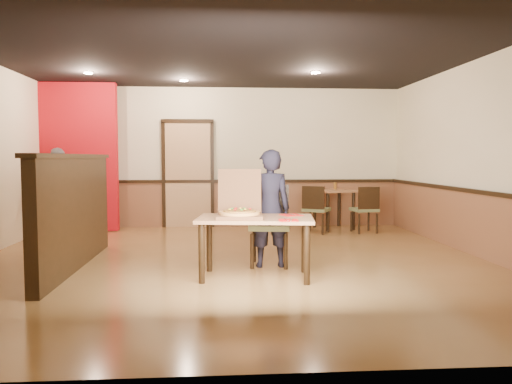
# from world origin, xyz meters

# --- Properties ---
(floor) EXTENTS (7.00, 7.00, 0.00)m
(floor) POSITION_xyz_m (0.00, 0.00, 0.00)
(floor) COLOR #A77740
(floor) RESTS_ON ground
(ceiling) EXTENTS (7.00, 7.00, 0.00)m
(ceiling) POSITION_xyz_m (0.00, 0.00, 2.80)
(ceiling) COLOR black
(ceiling) RESTS_ON wall_back
(wall_back) EXTENTS (7.00, 0.00, 7.00)m
(wall_back) POSITION_xyz_m (0.00, 3.50, 1.40)
(wall_back) COLOR #FFF3C7
(wall_back) RESTS_ON floor
(wall_right) EXTENTS (0.00, 7.00, 7.00)m
(wall_right) POSITION_xyz_m (3.50, 0.00, 1.40)
(wall_right) COLOR #FFF3C7
(wall_right) RESTS_ON floor
(wainscot_back) EXTENTS (7.00, 0.04, 0.90)m
(wainscot_back) POSITION_xyz_m (0.00, 3.47, 0.45)
(wainscot_back) COLOR brown
(wainscot_back) RESTS_ON floor
(chair_rail_back) EXTENTS (7.00, 0.06, 0.06)m
(chair_rail_back) POSITION_xyz_m (0.00, 3.45, 0.92)
(chair_rail_back) COLOR black
(chair_rail_back) RESTS_ON wall_back
(wainscot_right) EXTENTS (0.04, 7.00, 0.90)m
(wainscot_right) POSITION_xyz_m (3.47, 0.00, 0.45)
(wainscot_right) COLOR brown
(wainscot_right) RESTS_ON floor
(chair_rail_right) EXTENTS (0.06, 7.00, 0.06)m
(chair_rail_right) POSITION_xyz_m (3.45, 0.00, 0.92)
(chair_rail_right) COLOR black
(chair_rail_right) RESTS_ON wall_right
(back_door) EXTENTS (0.90, 0.06, 2.10)m
(back_door) POSITION_xyz_m (-0.80, 3.46, 1.05)
(back_door) COLOR tan
(back_door) RESTS_ON wall_back
(booth_partition) EXTENTS (0.20, 3.10, 1.44)m
(booth_partition) POSITION_xyz_m (-2.00, -0.20, 0.74)
(booth_partition) COLOR black
(booth_partition) RESTS_ON floor
(red_accent_panel) EXTENTS (1.60, 0.20, 2.78)m
(red_accent_panel) POSITION_xyz_m (-2.90, 3.00, 1.40)
(red_accent_panel) COLOR #B90D16
(red_accent_panel) RESTS_ON floor
(spot_a) EXTENTS (0.14, 0.14, 0.02)m
(spot_a) POSITION_xyz_m (-2.30, 1.80, 2.78)
(spot_a) COLOR beige
(spot_a) RESTS_ON ceiling
(spot_b) EXTENTS (0.14, 0.14, 0.02)m
(spot_b) POSITION_xyz_m (-0.80, 2.50, 2.78)
(spot_b) COLOR beige
(spot_b) RESTS_ON ceiling
(spot_c) EXTENTS (0.14, 0.14, 0.02)m
(spot_c) POSITION_xyz_m (1.40, 1.50, 2.78)
(spot_c) COLOR beige
(spot_c) RESTS_ON ceiling
(main_table) EXTENTS (1.41, 0.91, 0.71)m
(main_table) POSITION_xyz_m (0.24, -0.90, 0.60)
(main_table) COLOR #B3774B
(main_table) RESTS_ON floor
(diner_chair) EXTENTS (0.58, 0.58, 1.04)m
(diner_chair) POSITION_xyz_m (0.48, -0.18, 0.57)
(diner_chair) COLOR olive
(diner_chair) RESTS_ON floor
(side_chair_left) EXTENTS (0.59, 0.59, 0.88)m
(side_chair_left) POSITION_xyz_m (1.59, 2.39, 0.48)
(side_chair_left) COLOR olive
(side_chair_left) RESTS_ON floor
(side_chair_right) EXTENTS (0.49, 0.49, 0.87)m
(side_chair_right) POSITION_xyz_m (2.53, 2.38, 0.47)
(side_chair_right) COLOR olive
(side_chair_right) RESTS_ON floor
(side_table) EXTENTS (0.89, 0.89, 0.77)m
(side_table) POSITION_xyz_m (2.07, 3.00, 0.59)
(side_table) COLOR #B3774B
(side_table) RESTS_ON floor
(diner) EXTENTS (0.56, 0.38, 1.50)m
(diner) POSITION_xyz_m (0.46, -0.34, 0.75)
(diner) COLOR black
(diner) RESTS_ON floor
(passerby) EXTENTS (0.61, 0.99, 1.57)m
(passerby) POSITION_xyz_m (-3.00, 2.33, 0.79)
(passerby) COLOR gray
(passerby) RESTS_ON floor
(pizza_box) EXTENTS (0.55, 0.64, 0.55)m
(pizza_box) POSITION_xyz_m (0.06, -0.87, 0.78)
(pizza_box) COLOR brown
(pizza_box) RESTS_ON main_table
(pizza) EXTENTS (0.62, 0.62, 0.03)m
(pizza) POSITION_xyz_m (0.06, -0.93, 0.76)
(pizza) COLOR #F5AF59
(pizza) RESTS_ON pizza_box
(napkin_near) EXTENTS (0.23, 0.23, 0.01)m
(napkin_near) POSITION_xyz_m (0.59, -1.22, 0.71)
(napkin_near) COLOR red
(napkin_near) RESTS_ON main_table
(napkin_far) EXTENTS (0.29, 0.29, 0.01)m
(napkin_far) POSITION_xyz_m (0.69, -0.73, 0.71)
(napkin_far) COLOR red
(napkin_far) RESTS_ON main_table
(condiment) EXTENTS (0.05, 0.05, 0.14)m
(condiment) POSITION_xyz_m (2.11, 3.08, 0.84)
(condiment) COLOR #8C5719
(condiment) RESTS_ON side_table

